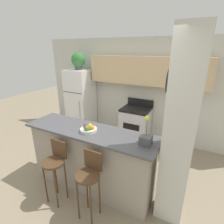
# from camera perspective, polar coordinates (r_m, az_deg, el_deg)

# --- Properties ---
(ground_plane) EXTENTS (14.00, 14.00, 0.00)m
(ground_plane) POSITION_cam_1_polar(r_m,az_deg,el_deg) (3.38, -6.55, -22.71)
(ground_plane) COLOR gray
(wall_back) EXTENTS (5.60, 0.38, 2.55)m
(wall_back) POSITION_cam_1_polar(r_m,az_deg,el_deg) (4.45, 9.48, 9.42)
(wall_back) COLOR silver
(wall_back) RESTS_ON ground_plane
(pillar_right) EXTENTS (0.38, 0.32, 2.55)m
(pillar_right) POSITION_cam_1_polar(r_m,az_deg,el_deg) (2.32, 21.04, -7.11)
(pillar_right) COLOR silver
(pillar_right) RESTS_ON ground_plane
(counter_bar) EXTENTS (2.20, 0.62, 1.09)m
(counter_bar) POSITION_cam_1_polar(r_m,az_deg,el_deg) (3.04, -6.97, -15.07)
(counter_bar) COLOR gray
(counter_bar) RESTS_ON ground_plane
(refrigerator) EXTENTS (0.65, 0.69, 1.75)m
(refrigerator) POSITION_cam_1_polar(r_m,az_deg,el_deg) (5.09, -10.10, 3.58)
(refrigerator) COLOR white
(refrigerator) RESTS_ON ground_plane
(stove_range) EXTENTS (0.68, 0.62, 1.07)m
(stove_range) POSITION_cam_1_polar(r_m,az_deg,el_deg) (4.50, 7.67, -4.12)
(stove_range) COLOR silver
(stove_range) RESTS_ON ground_plane
(bar_stool_left) EXTENTS (0.33, 0.33, 1.01)m
(bar_stool_left) POSITION_cam_1_polar(r_m,az_deg,el_deg) (2.85, -18.05, -15.66)
(bar_stool_left) COLOR #4C331E
(bar_stool_left) RESTS_ON ground_plane
(bar_stool_right) EXTENTS (0.33, 0.33, 1.01)m
(bar_stool_right) POSITION_cam_1_polar(r_m,az_deg,el_deg) (2.51, -7.40, -20.19)
(bar_stool_right) COLOR #4C331E
(bar_stool_right) RESTS_ON ground_plane
(potted_plant_on_fridge) EXTENTS (0.38, 0.38, 0.44)m
(potted_plant_on_fridge) POSITION_cam_1_polar(r_m,az_deg,el_deg) (4.90, -10.91, 16.20)
(potted_plant_on_fridge) COLOR #4C4C51
(potted_plant_on_fridge) RESTS_ON refrigerator
(orchid_vase) EXTENTS (0.15, 0.15, 0.41)m
(orchid_vase) POSITION_cam_1_polar(r_m,az_deg,el_deg) (2.35, 11.02, -8.29)
(orchid_vase) COLOR #4C4C51
(orchid_vase) RESTS_ON counter_bar
(fruit_bowl) EXTENTS (0.26, 0.26, 0.12)m
(fruit_bowl) POSITION_cam_1_polar(r_m,az_deg,el_deg) (2.70, -7.69, -5.46)
(fruit_bowl) COLOR silver
(fruit_bowl) RESTS_ON counter_bar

